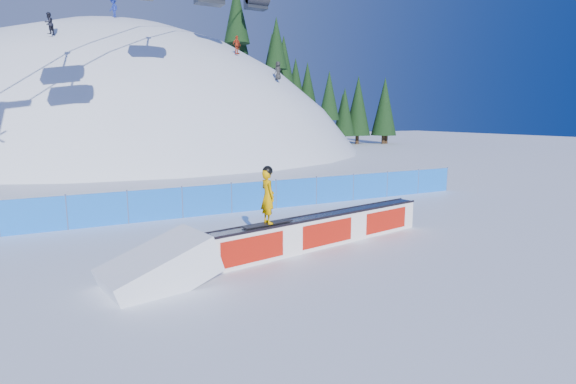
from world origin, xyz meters
TOP-DOWN VIEW (x-y plane):
  - ground at (0.00, 0.00)m, footprint 160.00×160.00m
  - snow_hill at (0.00, 42.00)m, footprint 64.00×64.00m
  - treeline at (24.69, 41.25)m, footprint 25.33×12.95m
  - safety_fence at (0.00, 4.50)m, footprint 22.05×0.05m
  - rail_box at (-0.24, -1.23)m, footprint 8.13×2.07m
  - snow_ramp at (-5.26, -2.17)m, footprint 2.84×2.06m
  - snowboarder at (-2.20, -1.60)m, footprint 1.56×0.55m
  - distant_skiers at (2.05, 30.03)m, footprint 19.52×9.63m

SIDE VIEW (x-z plane):
  - snow_hill at x=0.00m, z-range -50.00..14.00m
  - ground at x=0.00m, z-range 0.00..0.00m
  - snow_ramp at x=-5.26m, z-range -0.81..0.81m
  - rail_box at x=-0.24m, z-range -0.01..0.97m
  - safety_fence at x=0.00m, z-range -0.05..1.25m
  - snowboarder at x=-2.20m, z-range 0.97..2.57m
  - treeline at x=24.69m, z-range -0.27..18.86m
  - distant_skiers at x=2.05m, z-range 7.44..15.02m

